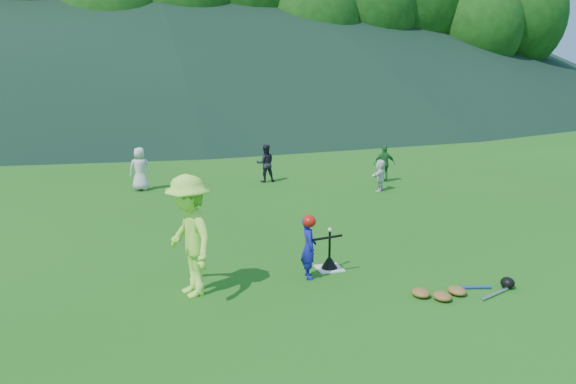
# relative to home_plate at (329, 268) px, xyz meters

# --- Properties ---
(ground) EXTENTS (120.00, 120.00, 0.00)m
(ground) POSITION_rel_home_plate_xyz_m (0.00, 0.00, -0.01)
(ground) COLOR #1D5613
(ground) RESTS_ON ground
(home_plate) EXTENTS (0.45, 0.45, 0.02)m
(home_plate) POSITION_rel_home_plate_xyz_m (0.00, 0.00, 0.00)
(home_plate) COLOR silver
(home_plate) RESTS_ON ground
(baseball) EXTENTS (0.08, 0.08, 0.08)m
(baseball) POSITION_rel_home_plate_xyz_m (0.00, 0.00, 0.73)
(baseball) COLOR white
(baseball) RESTS_ON batting_tee
(batter_child) EXTENTS (0.31, 0.43, 1.09)m
(batter_child) POSITION_rel_home_plate_xyz_m (-0.50, -0.29, 0.54)
(batter_child) COLOR #151996
(batter_child) RESTS_ON ground
(adult_coach) EXTENTS (1.02, 1.41, 1.96)m
(adult_coach) POSITION_rel_home_plate_xyz_m (-2.55, -0.43, 0.97)
(adult_coach) COLOR #AAF949
(adult_coach) RESTS_ON ground
(fielder_a) EXTENTS (0.69, 0.50, 1.29)m
(fielder_a) POSITION_rel_home_plate_xyz_m (-2.89, 7.90, 0.64)
(fielder_a) COLOR silver
(fielder_a) RESTS_ON ground
(fielder_b) EXTENTS (0.62, 0.50, 1.20)m
(fielder_b) POSITION_rel_home_plate_xyz_m (0.99, 8.03, 0.59)
(fielder_b) COLOR black
(fielder_b) RESTS_ON ground
(fielder_c) EXTENTS (0.73, 0.46, 1.16)m
(fielder_c) POSITION_rel_home_plate_xyz_m (4.60, 6.91, 0.57)
(fielder_c) COLOR #1F672C
(fielder_c) RESTS_ON ground
(fielder_d) EXTENTS (0.82, 0.80, 0.93)m
(fielder_d) POSITION_rel_home_plate_xyz_m (3.86, 5.72, 0.46)
(fielder_d) COLOR silver
(fielder_d) RESTS_ON ground
(batting_tee) EXTENTS (0.30, 0.30, 0.68)m
(batting_tee) POSITION_rel_home_plate_xyz_m (0.00, 0.00, 0.12)
(batting_tee) COLOR black
(batting_tee) RESTS_ON home_plate
(batter_gear) EXTENTS (0.73, 0.26, 0.46)m
(batter_gear) POSITION_rel_home_plate_xyz_m (-0.48, -0.29, 0.98)
(batter_gear) COLOR #B1150B
(batter_gear) RESTS_ON ground
(equipment_pile) EXTENTS (1.80, 0.64, 0.19)m
(equipment_pile) POSITION_rel_home_plate_xyz_m (1.53, -1.73, 0.06)
(equipment_pile) COLOR olive
(equipment_pile) RESTS_ON ground
(outfield_fence) EXTENTS (70.07, 0.08, 1.33)m
(outfield_fence) POSITION_rel_home_plate_xyz_m (0.00, 28.00, 0.69)
(outfield_fence) COLOR gray
(outfield_fence) RESTS_ON ground
(tree_line) EXTENTS (70.04, 11.40, 14.82)m
(tree_line) POSITION_rel_home_plate_xyz_m (0.20, 33.83, 8.20)
(tree_line) COLOR #382314
(tree_line) RESTS_ON ground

